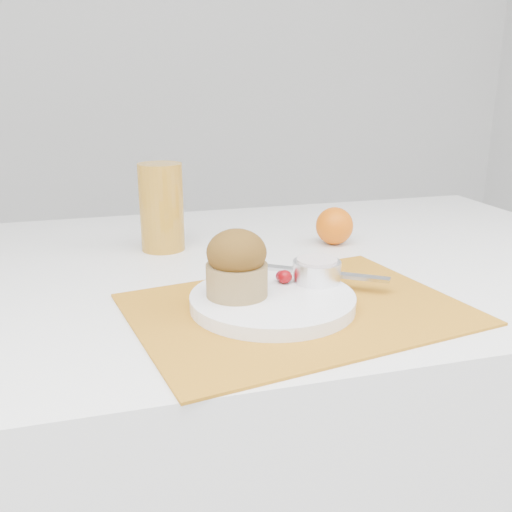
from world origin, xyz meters
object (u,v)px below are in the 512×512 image
object	(u,v)px
table	(288,446)
juice_glass	(162,207)
orange	(334,226)
muffin	(237,264)
plate	(273,300)

from	to	relation	value
table	juice_glass	size ratio (longest dim) A/B	7.81
orange	muffin	xyz separation A→B (m)	(-0.25, -0.26, 0.03)
plate	orange	size ratio (longest dim) A/B	3.18
table	orange	distance (m)	0.43
plate	juice_glass	xyz separation A→B (m)	(-0.10, 0.32, 0.06)
plate	orange	world-z (taller)	orange
table	plate	bearing A→B (deg)	-115.61
orange	muffin	distance (m)	0.36
table	plate	distance (m)	0.45
table	juice_glass	bearing A→B (deg)	150.78
plate	muffin	distance (m)	0.07
orange	plate	bearing A→B (deg)	-127.17
table	muffin	world-z (taller)	muffin
table	plate	size ratio (longest dim) A/B	5.50
table	muffin	size ratio (longest dim) A/B	13.52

